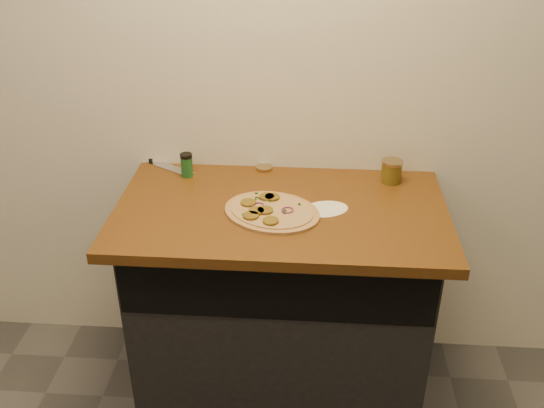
# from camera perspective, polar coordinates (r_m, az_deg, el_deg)

# --- Properties ---
(room_shell) EXTENTS (4.02, 3.52, 2.71)m
(room_shell) POSITION_cam_1_polar(r_m,az_deg,el_deg) (0.57, -7.24, -0.71)
(room_shell) COLOR silver
(room_shell) RESTS_ON ground
(cabinet) EXTENTS (1.10, 0.60, 0.86)m
(cabinet) POSITION_cam_1_polar(r_m,az_deg,el_deg) (2.48, 0.81, -9.41)
(cabinet) COLOR black
(cabinet) RESTS_ON ground
(countertop) EXTENTS (1.20, 0.70, 0.04)m
(countertop) POSITION_cam_1_polar(r_m,az_deg,el_deg) (2.20, 0.84, -0.71)
(countertop) COLOR brown
(countertop) RESTS_ON cabinet
(pizza) EXTENTS (0.45, 0.45, 0.02)m
(pizza) POSITION_cam_1_polar(r_m,az_deg,el_deg) (2.14, -0.11, -0.67)
(pizza) COLOR tan
(pizza) RESTS_ON countertop
(chefs_knife) EXTENTS (0.31, 0.21, 0.02)m
(chefs_knife) POSITION_cam_1_polar(r_m,az_deg,el_deg) (2.56, -10.92, 3.92)
(chefs_knife) COLOR #B7BAC1
(chefs_knife) RESTS_ON countertop
(mason_jar_lid) EXTENTS (0.09, 0.09, 0.01)m
(mason_jar_lid) POSITION_cam_1_polar(r_m,az_deg,el_deg) (2.46, -0.75, 3.40)
(mason_jar_lid) COLOR tan
(mason_jar_lid) RESTS_ON countertop
(salsa_jar) EXTENTS (0.08, 0.08, 0.09)m
(salsa_jar) POSITION_cam_1_polar(r_m,az_deg,el_deg) (2.39, 11.17, 3.06)
(salsa_jar) COLOR maroon
(salsa_jar) RESTS_ON countertop
(spice_shaker) EXTENTS (0.05, 0.05, 0.10)m
(spice_shaker) POSITION_cam_1_polar(r_m,az_deg,el_deg) (2.41, -8.03, 3.66)
(spice_shaker) COLOR #1C5A25
(spice_shaker) RESTS_ON countertop
(flour_spill) EXTENTS (0.21, 0.21, 0.00)m
(flour_spill) POSITION_cam_1_polar(r_m,az_deg,el_deg) (2.18, 5.05, -0.48)
(flour_spill) COLOR white
(flour_spill) RESTS_ON countertop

